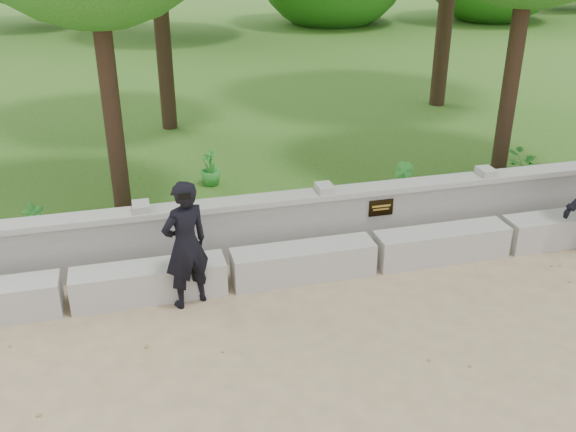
% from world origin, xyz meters
% --- Properties ---
extents(ground, '(80.00, 80.00, 0.00)m').
position_xyz_m(ground, '(0.00, 0.00, 0.00)').
color(ground, tan).
rests_on(ground, ground).
extents(lawn, '(40.00, 22.00, 0.25)m').
position_xyz_m(lawn, '(0.00, 14.00, 0.12)').
color(lawn, '#2E571B').
rests_on(lawn, ground).
extents(concrete_bench, '(11.90, 0.45, 0.45)m').
position_xyz_m(concrete_bench, '(0.00, 1.90, 0.22)').
color(concrete_bench, '#ADAAA3').
rests_on(concrete_bench, ground).
extents(parapet_wall, '(12.50, 0.35, 0.90)m').
position_xyz_m(parapet_wall, '(0.00, 2.60, 0.46)').
color(parapet_wall, '#A2A099').
rests_on(parapet_wall, ground).
extents(man_main, '(0.70, 0.66, 1.63)m').
position_xyz_m(man_main, '(-2.54, 1.64, 0.82)').
color(man_main, black).
rests_on(man_main, ground).
extents(shrub_a, '(0.39, 0.37, 0.61)m').
position_xyz_m(shrub_a, '(-4.41, 3.30, 0.55)').
color(shrub_a, '#318C2F').
rests_on(shrub_a, lawn).
extents(shrub_b, '(0.43, 0.46, 0.66)m').
position_xyz_m(shrub_b, '(1.03, 3.30, 0.58)').
color(shrub_b, '#318C2F').
rests_on(shrub_b, lawn).
extents(shrub_c, '(0.69, 0.62, 0.67)m').
position_xyz_m(shrub_c, '(3.20, 3.30, 0.59)').
color(shrub_c, '#318C2F').
rests_on(shrub_c, lawn).
extents(shrub_d, '(0.37, 0.40, 0.63)m').
position_xyz_m(shrub_d, '(-1.78, 4.84, 0.57)').
color(shrub_d, '#318C2F').
rests_on(shrub_d, lawn).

